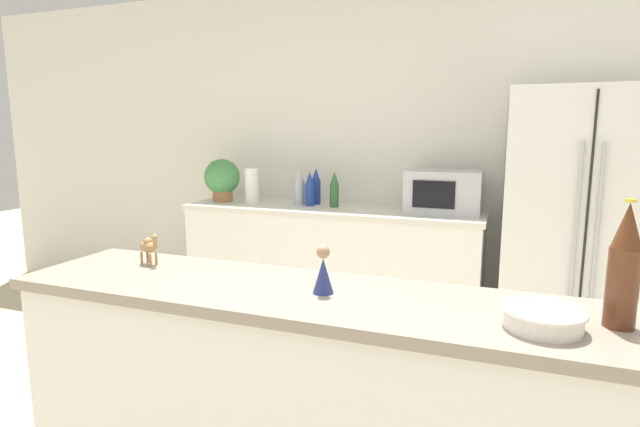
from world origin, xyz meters
The scene contains 14 objects.
wall_back centered at (0.00, 2.73, 1.27)m, with size 8.00×0.06×2.55m.
back_counter centered at (-0.50, 2.40, 0.46)m, with size 2.12×0.63×0.93m.
refrigerator centered at (1.07, 2.34, 0.85)m, with size 0.84×0.71×1.71m.
potted_plant centered at (-1.38, 2.36, 1.10)m, with size 0.27×0.27×0.32m.
paper_towel_roll centered at (-1.12, 2.35, 1.06)m, with size 0.10×0.10×0.26m.
microwave centered at (0.28, 2.42, 1.07)m, with size 0.48×0.37×0.28m.
back_bottle_0 centered at (-0.77, 2.42, 1.06)m, with size 0.08×0.08×0.28m.
back_bottle_1 centered at (-0.67, 2.39, 1.05)m, with size 0.07×0.07×0.25m.
back_bottle_2 centered at (-0.48, 2.39, 1.05)m, with size 0.06×0.06×0.26m.
back_bottle_3 centered at (-0.66, 2.49, 1.06)m, with size 0.07×0.07×0.27m.
wine_bottle centered at (0.94, 0.42, 1.14)m, with size 0.07×0.07×0.32m.
fruit_bowl centered at (0.77, 0.34, 1.02)m, with size 0.20×0.20×0.05m.
camel_figurine centered at (-0.53, 0.48, 1.06)m, with size 0.09×0.06×0.12m.
wise_man_figurine_blue centered at (0.17, 0.40, 1.05)m, with size 0.06×0.06×0.15m.
Camera 1 is at (0.67, -0.94, 1.47)m, focal length 28.00 mm.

